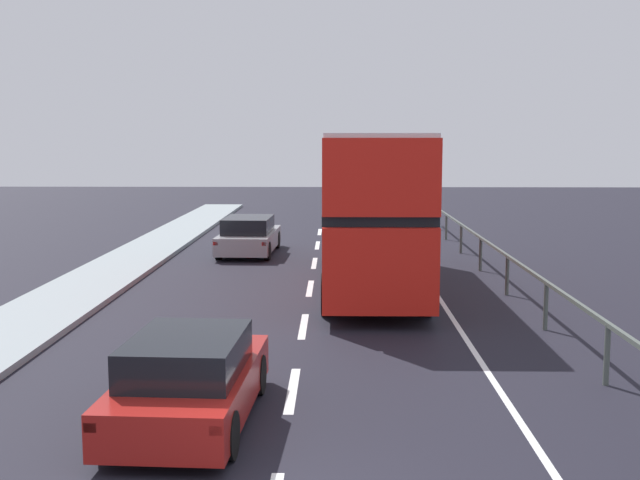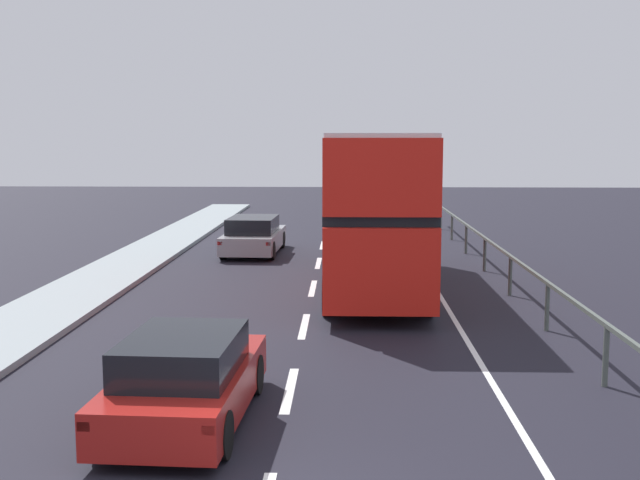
% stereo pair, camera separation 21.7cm
% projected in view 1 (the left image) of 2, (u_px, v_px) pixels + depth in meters
% --- Properties ---
extents(lane_paint_markings, '(3.56, 46.00, 0.01)m').
position_uv_depth(lane_paint_markings, '(399.00, 338.00, 16.14)').
color(lane_paint_markings, silver).
rests_on(lane_paint_markings, ground).
extents(bridge_side_railing, '(0.10, 42.00, 1.09)m').
position_uv_depth(bridge_side_railing, '(546.00, 290.00, 16.75)').
color(bridge_side_railing, '#4D554F').
rests_on(bridge_side_railing, ground).
extents(double_decker_bus_red, '(2.61, 10.47, 4.25)m').
position_uv_depth(double_decker_bus_red, '(370.00, 206.00, 21.57)').
color(double_decker_bus_red, red).
rests_on(double_decker_bus_red, ground).
extents(hatchback_car_near, '(1.93, 4.09, 1.34)m').
position_uv_depth(hatchback_car_near, '(190.00, 380.00, 11.25)').
color(hatchback_car_near, maroon).
rests_on(hatchback_car_near, ground).
extents(sedan_car_ahead, '(2.01, 4.45, 1.35)m').
position_uv_depth(sedan_car_ahead, '(249.00, 236.00, 28.02)').
color(sedan_car_ahead, gray).
rests_on(sedan_car_ahead, ground).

